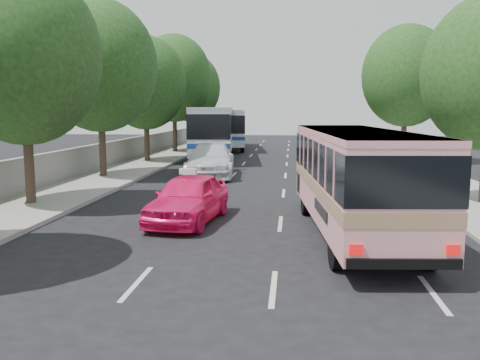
# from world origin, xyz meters

# --- Properties ---
(ground) EXTENTS (120.00, 120.00, 0.00)m
(ground) POSITION_xyz_m (0.00, 0.00, 0.00)
(ground) COLOR black
(ground) RESTS_ON ground
(sidewalk_left) EXTENTS (4.00, 90.00, 0.15)m
(sidewalk_left) POSITION_xyz_m (-8.50, 20.00, 0.07)
(sidewalk_left) COLOR #9E998E
(sidewalk_left) RESTS_ON ground
(sidewalk_right) EXTENTS (4.00, 90.00, 0.12)m
(sidewalk_right) POSITION_xyz_m (8.50, 20.00, 0.06)
(sidewalk_right) COLOR #9E998E
(sidewalk_right) RESTS_ON ground
(low_wall) EXTENTS (0.30, 90.00, 1.50)m
(low_wall) POSITION_xyz_m (-10.30, 20.00, 0.90)
(low_wall) COLOR #9E998E
(low_wall) RESTS_ON sidewalk_left
(tree_left_b) EXTENTS (5.70, 5.70, 8.88)m
(tree_left_b) POSITION_xyz_m (-8.42, 5.94, 5.82)
(tree_left_b) COLOR #38281E
(tree_left_b) RESTS_ON ground
(tree_left_c) EXTENTS (6.00, 6.00, 9.35)m
(tree_left_c) POSITION_xyz_m (-8.62, 13.94, 6.12)
(tree_left_c) COLOR #38281E
(tree_left_c) RESTS_ON ground
(tree_left_d) EXTENTS (5.52, 5.52, 8.60)m
(tree_left_d) POSITION_xyz_m (-8.52, 21.94, 5.63)
(tree_left_d) COLOR #38281E
(tree_left_d) RESTS_ON ground
(tree_left_e) EXTENTS (6.30, 6.30, 9.82)m
(tree_left_e) POSITION_xyz_m (-8.42, 29.94, 6.43)
(tree_left_e) COLOR #38281E
(tree_left_e) RESTS_ON ground
(tree_left_f) EXTENTS (5.88, 5.88, 9.16)m
(tree_left_f) POSITION_xyz_m (-8.62, 37.94, 6.00)
(tree_left_f) COLOR #38281E
(tree_left_f) RESTS_ON ground
(tree_right_far) EXTENTS (6.00, 6.00, 9.35)m
(tree_right_far) POSITION_xyz_m (9.08, 23.94, 6.12)
(tree_right_far) COLOR #38281E
(tree_right_far) RESTS_ON ground
(pink_bus) EXTENTS (3.29, 9.79, 3.06)m
(pink_bus) POSITION_xyz_m (3.16, 2.76, 1.91)
(pink_bus) COLOR pink
(pink_bus) RESTS_ON ground
(pink_taxi) EXTENTS (2.38, 4.81, 1.58)m
(pink_taxi) POSITION_xyz_m (-2.00, 3.98, 0.79)
(pink_taxi) COLOR #FF166A
(pink_taxi) RESTS_ON ground
(white_pickup) EXTENTS (3.08, 6.37, 1.79)m
(white_pickup) POSITION_xyz_m (-3.10, 15.36, 0.89)
(white_pickup) COLOR silver
(white_pickup) RESTS_ON ground
(tour_coach_front) EXTENTS (3.99, 12.82, 3.77)m
(tour_coach_front) POSITION_xyz_m (-4.50, 25.46, 2.27)
(tour_coach_front) COLOR silver
(tour_coach_front) RESTS_ON ground
(tour_coach_rear) EXTENTS (4.06, 12.08, 3.55)m
(tour_coach_rear) POSITION_xyz_m (-4.50, 34.78, 2.13)
(tour_coach_rear) COLOR silver
(tour_coach_rear) RESTS_ON ground
(taxi_roof_sign) EXTENTS (0.57, 0.24, 0.18)m
(taxi_roof_sign) POSITION_xyz_m (-2.00, 3.98, 1.67)
(taxi_roof_sign) COLOR silver
(taxi_roof_sign) RESTS_ON pink_taxi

